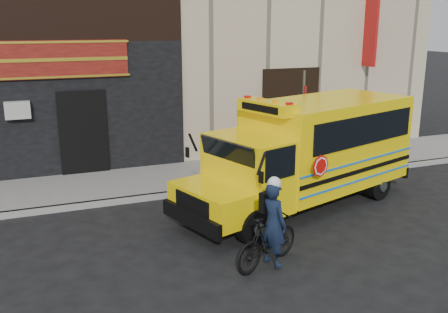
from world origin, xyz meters
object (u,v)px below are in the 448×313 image
Objects in this scene: school_bus at (310,149)px; sign_pole at (303,123)px; bicycle at (268,240)px; cyclist at (273,226)px.

sign_pole reaches higher than school_bus.
school_bus is 3.88m from bicycle.
school_bus is 4.24× the size of cyclist.
school_bus is 4.03× the size of bicycle.
cyclist is (-2.48, -2.83, -0.66)m from school_bus.
cyclist is at bearing -131.19° from school_bus.
sign_pole is at bearing -56.47° from cyclist.
school_bus is at bearing -67.72° from bicycle.
bicycle is 0.33m from cyclist.
cyclist reaches higher than bicycle.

